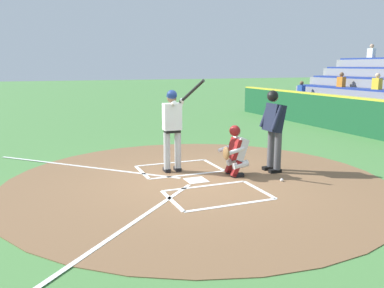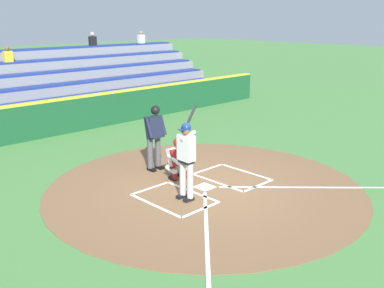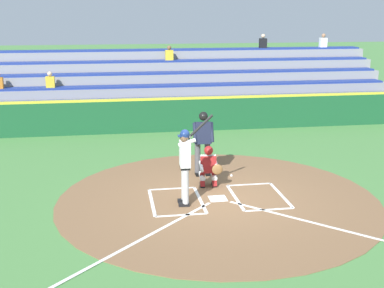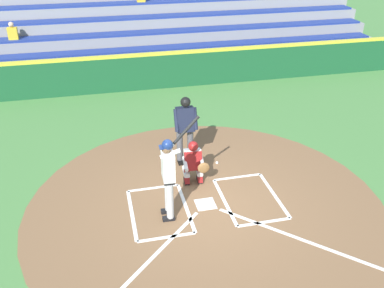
# 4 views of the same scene
# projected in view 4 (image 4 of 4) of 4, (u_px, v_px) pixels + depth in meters

# --- Properties ---
(ground_plane) EXTENTS (120.00, 120.00, 0.00)m
(ground_plane) POSITION_uv_depth(u_px,v_px,m) (205.00, 205.00, 9.62)
(ground_plane) COLOR #4C8442
(dirt_circle) EXTENTS (8.00, 8.00, 0.01)m
(dirt_circle) POSITION_uv_depth(u_px,v_px,m) (205.00, 204.00, 9.62)
(dirt_circle) COLOR brown
(dirt_circle) RESTS_ON ground
(home_plate_and_chalk) EXTENTS (7.93, 4.91, 0.01)m
(home_plate_and_chalk) POSITION_uv_depth(u_px,v_px,m) (216.00, 229.00, 8.86)
(home_plate_and_chalk) COLOR white
(home_plate_and_chalk) RESTS_ON dirt_circle
(batter) EXTENTS (0.95, 0.69, 2.13)m
(batter) POSITION_uv_depth(u_px,v_px,m) (169.00, 173.00, 8.74)
(batter) COLOR #BCBCBC
(batter) RESTS_ON ground
(catcher) EXTENTS (0.59, 0.63, 1.13)m
(catcher) POSITION_uv_depth(u_px,v_px,m) (194.00, 161.00, 10.14)
(catcher) COLOR black
(catcher) RESTS_ON ground
(plate_umpire) EXTENTS (0.58, 0.41, 1.86)m
(plate_umpire) POSITION_uv_depth(u_px,v_px,m) (185.00, 126.00, 10.73)
(plate_umpire) COLOR #4C4C51
(plate_umpire) RESTS_ON ground
(baseball) EXTENTS (0.07, 0.07, 0.07)m
(baseball) POSITION_uv_depth(u_px,v_px,m) (217.00, 163.00, 11.15)
(baseball) COLOR white
(baseball) RESTS_ON ground
(backstop_wall) EXTENTS (22.00, 0.36, 1.31)m
(backstop_wall) POSITION_uv_depth(u_px,v_px,m) (154.00, 71.00, 15.72)
(backstop_wall) COLOR #19512D
(backstop_wall) RESTS_ON ground
(bleacher_stand) EXTENTS (20.00, 5.10, 3.45)m
(bleacher_stand) POSITION_uv_depth(u_px,v_px,m) (141.00, 35.00, 18.83)
(bleacher_stand) COLOR gray
(bleacher_stand) RESTS_ON ground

